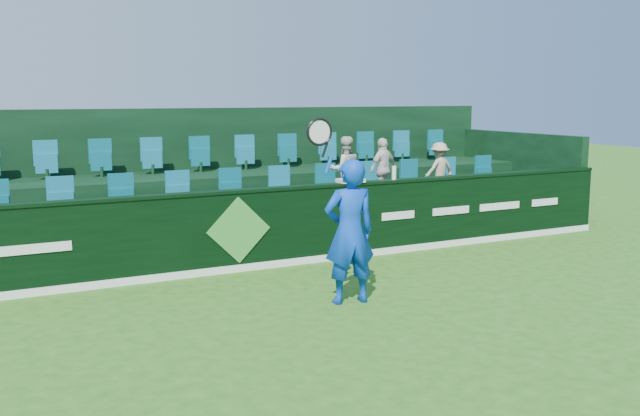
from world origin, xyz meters
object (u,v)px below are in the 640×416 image
spectator_right (439,169)px  towel (350,180)px  spectator_left (345,170)px  tennis_player (349,231)px  spectator_middle (383,169)px  drinks_bottle (394,173)px

spectator_right → towel: bearing=17.1°
spectator_left → towel: 1.23m
tennis_player → spectator_middle: bearing=51.9°
spectator_left → towel: bearing=76.3°
spectator_right → towel: size_ratio=2.45×
tennis_player → spectator_left: bearing=61.6°
towel → drinks_bottle: 0.92m
drinks_bottle → spectator_left: bearing=109.5°
spectator_right → spectator_middle: bearing=-5.0°
spectator_left → tennis_player: bearing=72.6°
tennis_player → spectator_middle: (2.80, 3.57, 0.40)m
spectator_middle → spectator_right: (1.38, 0.00, -0.07)m
tennis_player → spectator_left: tennis_player is taller
spectator_right → drinks_bottle: bearing=26.2°
spectator_middle → drinks_bottle: 1.22m
spectator_left → drinks_bottle: bearing=120.6°
spectator_middle → towel: bearing=22.4°
tennis_player → drinks_bottle: size_ratio=10.57×
spectator_right → drinks_bottle: size_ratio=4.43×
tennis_player → spectator_left: size_ratio=2.05×
spectator_right → drinks_bottle: 2.17m
spectator_right → towel: 2.98m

